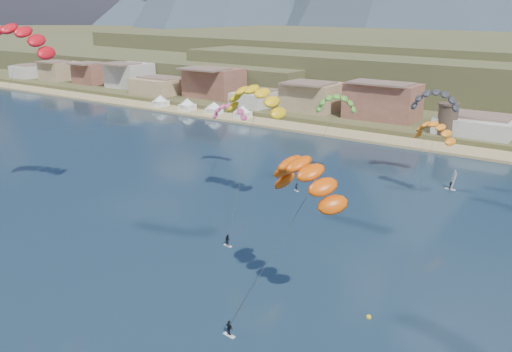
{
  "coord_description": "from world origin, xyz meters",
  "views": [
    {
      "loc": [
        47.38,
        -34.53,
        35.33
      ],
      "look_at": [
        0.0,
        32.0,
        10.0
      ],
      "focal_mm": 38.53,
      "sensor_mm": 36.0,
      "label": 1
    }
  ],
  "objects_px": {
    "kitesurfer_green": "(336,101)",
    "kitesurfer_red": "(15,36)",
    "buoy": "(369,317)",
    "windsurfer": "(452,184)",
    "kitesurfer_orange": "(307,172)",
    "watchtower": "(448,119)",
    "kitesurfer_yellow": "(255,96)"
  },
  "relations": [
    {
      "from": "buoy",
      "to": "kitesurfer_yellow",
      "type": "bearing_deg",
      "value": 146.41
    },
    {
      "from": "kitesurfer_red",
      "to": "buoy",
      "type": "distance_m",
      "value": 71.79
    },
    {
      "from": "buoy",
      "to": "windsurfer",
      "type": "bearing_deg",
      "value": 96.89
    },
    {
      "from": "kitesurfer_green",
      "to": "buoy",
      "type": "xyz_separation_m",
      "value": [
        28.9,
        -45.52,
        -16.73
      ]
    },
    {
      "from": "watchtower",
      "to": "kitesurfer_green",
      "type": "xyz_separation_m",
      "value": [
        -8.75,
        -48.74,
        10.47
      ]
    },
    {
      "from": "kitesurfer_orange",
      "to": "kitesurfer_green",
      "type": "xyz_separation_m",
      "value": [
        -22.25,
        49.51,
        -1.09
      ]
    },
    {
      "from": "kitesurfer_orange",
      "to": "watchtower",
      "type": "bearing_deg",
      "value": 97.82
    },
    {
      "from": "watchtower",
      "to": "kitesurfer_green",
      "type": "distance_m",
      "value": 50.61
    },
    {
      "from": "kitesurfer_red",
      "to": "kitesurfer_orange",
      "type": "xyz_separation_m",
      "value": [
        58.34,
        -3.0,
        -12.67
      ]
    },
    {
      "from": "kitesurfer_orange",
      "to": "kitesurfer_green",
      "type": "distance_m",
      "value": 54.29
    },
    {
      "from": "kitesurfer_green",
      "to": "buoy",
      "type": "distance_m",
      "value": 56.46
    },
    {
      "from": "watchtower",
      "to": "kitesurfer_yellow",
      "type": "xyz_separation_m",
      "value": [
        -11.5,
        -73.23,
        14.44
      ]
    },
    {
      "from": "kitesurfer_green",
      "to": "windsurfer",
      "type": "xyz_separation_m",
      "value": [
        22.4,
        8.3,
        -15.62
      ]
    },
    {
      "from": "kitesurfer_yellow",
      "to": "kitesurfer_green",
      "type": "xyz_separation_m",
      "value": [
        2.75,
        24.49,
        -3.97
      ]
    },
    {
      "from": "kitesurfer_red",
      "to": "kitesurfer_green",
      "type": "xyz_separation_m",
      "value": [
        36.09,
        46.51,
        -13.77
      ]
    },
    {
      "from": "watchtower",
      "to": "kitesurfer_orange",
      "type": "distance_m",
      "value": 99.84
    },
    {
      "from": "watchtower",
      "to": "kitesurfer_red",
      "type": "bearing_deg",
      "value": -115.21
    },
    {
      "from": "kitesurfer_green",
      "to": "kitesurfer_orange",
      "type": "bearing_deg",
      "value": -65.8
    },
    {
      "from": "kitesurfer_red",
      "to": "buoy",
      "type": "bearing_deg",
      "value": 0.87
    },
    {
      "from": "kitesurfer_red",
      "to": "kitesurfer_yellow",
      "type": "height_order",
      "value": "kitesurfer_red"
    },
    {
      "from": "windsurfer",
      "to": "kitesurfer_orange",
      "type": "bearing_deg",
      "value": -90.15
    },
    {
      "from": "buoy",
      "to": "kitesurfer_red",
      "type": "bearing_deg",
      "value": -179.13
    },
    {
      "from": "kitesurfer_red",
      "to": "windsurfer",
      "type": "height_order",
      "value": "kitesurfer_red"
    },
    {
      "from": "kitesurfer_yellow",
      "to": "buoy",
      "type": "relative_size",
      "value": 40.6
    },
    {
      "from": "kitesurfer_red",
      "to": "windsurfer",
      "type": "bearing_deg",
      "value": 43.14
    },
    {
      "from": "watchtower",
      "to": "kitesurfer_yellow",
      "type": "relative_size",
      "value": 0.33
    },
    {
      "from": "kitesurfer_orange",
      "to": "kitesurfer_green",
      "type": "relative_size",
      "value": 1.06
    },
    {
      "from": "kitesurfer_red",
      "to": "buoy",
      "type": "relative_size",
      "value": 54.27
    },
    {
      "from": "kitesurfer_orange",
      "to": "kitesurfer_red",
      "type": "bearing_deg",
      "value": 177.06
    },
    {
      "from": "kitesurfer_yellow",
      "to": "kitesurfer_orange",
      "type": "xyz_separation_m",
      "value": [
        25.0,
        -25.01,
        -2.88
      ]
    },
    {
      "from": "windsurfer",
      "to": "buoy",
      "type": "relative_size",
      "value": 6.05
    },
    {
      "from": "kitesurfer_green",
      "to": "kitesurfer_red",
      "type": "bearing_deg",
      "value": -127.81
    }
  ]
}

